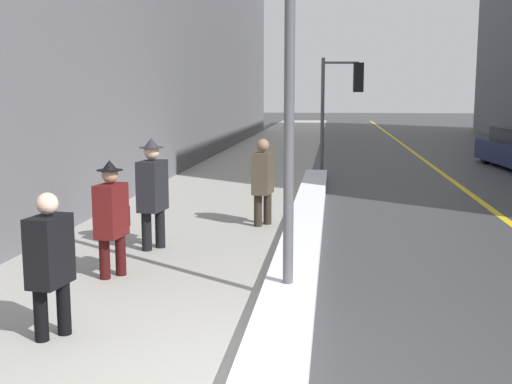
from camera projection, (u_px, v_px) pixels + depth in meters
The scene contains 9 objects.
sidewalk_slab at pixel (248, 171), 20.10m from camera, with size 4.00×80.00×0.01m.
road_centre_stripe at pixel (444, 174), 19.39m from camera, with size 0.16×80.00×0.00m.
snow_bank_curb at pixel (305, 225), 11.34m from camera, with size 0.62×15.29×0.21m.
lamp_post at pixel (290, 44), 7.11m from camera, with size 0.28×0.28×4.94m.
traffic_light_near at pixel (345, 90), 19.90m from camera, with size 1.31×0.40×3.52m.
pedestrian_trailing at pixel (50, 259), 6.25m from camera, with size 0.34×0.51×1.47m.
pedestrian_in_fedora at pixel (112, 214), 8.36m from camera, with size 0.34×0.71×1.56m.
pedestrian_with_shoulder_bag at pixel (153, 189), 9.88m from camera, with size 0.38×0.77×1.74m.
pedestrian_nearside at pixel (263, 178), 11.69m from camera, with size 0.37×0.56×1.61m.
Camera 1 is at (0.66, -4.79, 2.40)m, focal length 45.00 mm.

